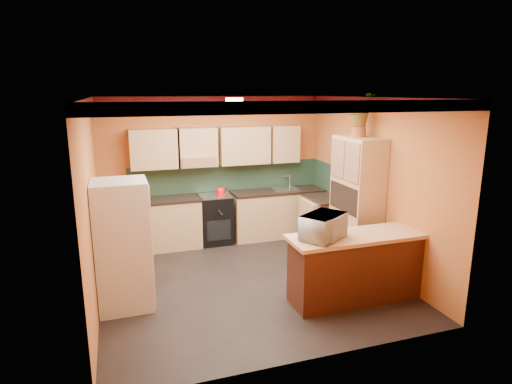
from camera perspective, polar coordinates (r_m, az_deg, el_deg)
room_shell at (r=6.31m, az=-1.89°, el=6.93°), size 4.24×4.24×2.72m
base_cabinets_back at (r=8.22m, az=-1.22°, el=-3.31°), size 3.65×0.60×0.88m
countertop_back at (r=8.11m, az=-1.23°, el=-0.19°), size 3.65×0.62×0.04m
stove at (r=8.07m, az=-5.47°, el=-3.59°), size 0.58×0.58×0.91m
kettle at (r=7.90m, az=-4.77°, el=0.15°), size 0.18×0.18×0.18m
sink at (r=8.35m, az=3.85°, el=0.43°), size 0.48×0.40×0.03m
base_cabinets_right at (r=7.94m, az=9.21°, el=-4.10°), size 0.60×0.80×0.88m
countertop_right at (r=7.82m, az=9.34°, el=-0.88°), size 0.62×0.80×0.04m
fridge at (r=5.82m, az=-17.33°, el=-6.77°), size 0.68×0.66×1.70m
pantry at (r=7.02m, az=13.24°, el=-1.40°), size 0.48×0.90×2.10m
fern_pot at (r=6.87m, az=13.52°, el=7.85°), size 0.22×0.22×0.16m
fern at (r=6.85m, az=13.67°, el=10.61°), size 0.53×0.48×0.50m
breakfast_bar at (r=6.04m, az=13.20°, el=-9.94°), size 1.80×0.55×0.88m
bar_top at (r=5.88m, az=13.44°, el=-5.76°), size 1.90×0.65×0.05m
microwave at (r=5.57m, az=8.96°, el=-4.56°), size 0.71×0.66×0.33m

